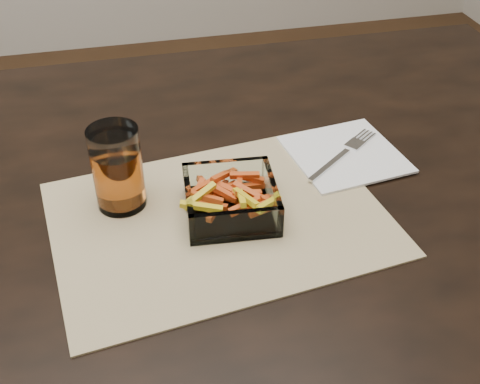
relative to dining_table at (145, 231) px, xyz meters
name	(u,v)px	position (x,y,z in m)	size (l,w,h in m)	color
dining_table	(145,231)	(0.00, 0.00, 0.00)	(1.60, 0.90, 0.75)	black
placemat	(219,218)	(0.10, -0.10, 0.09)	(0.45, 0.33, 0.00)	tan
glass_bowl	(231,201)	(0.12, -0.09, 0.11)	(0.13, 0.13, 0.05)	white
tumbler	(118,171)	(-0.03, -0.04, 0.15)	(0.07, 0.07, 0.12)	white
napkin	(345,154)	(0.33, 0.00, 0.09)	(0.16, 0.16, 0.00)	white
fork	(344,153)	(0.32, 0.00, 0.10)	(0.15, 0.12, 0.00)	silver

